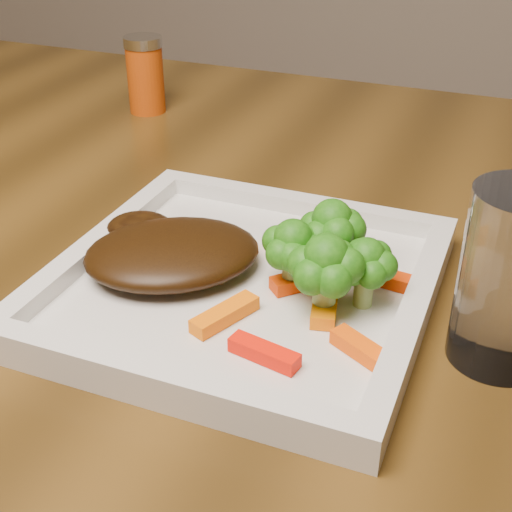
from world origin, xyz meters
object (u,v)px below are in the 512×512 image
at_px(spice_shaker, 145,75).
at_px(drinking_glass, 511,279).
at_px(dining_table, 96,459).
at_px(steak, 172,253).
at_px(plate, 244,289).

distance_m(spice_shaker, drinking_glass, 0.57).
bearing_deg(dining_table, steak, -29.80).
bearing_deg(drinking_glass, dining_table, 165.78).
height_order(plate, drinking_glass, drinking_glass).
distance_m(steak, spice_shaker, 0.40).
distance_m(plate, spice_shaker, 0.43).
bearing_deg(spice_shaker, plate, -51.17).
height_order(dining_table, spice_shaker, spice_shaker).
bearing_deg(plate, spice_shaker, 128.83).
distance_m(plate, drinking_glass, 0.19).
relative_size(plate, drinking_glass, 2.25).
height_order(plate, steak, steak).
height_order(spice_shaker, drinking_glass, drinking_glass).
height_order(steak, spice_shaker, spice_shaker).
xyz_separation_m(plate, drinking_glass, (0.18, -0.00, 0.05)).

